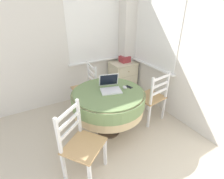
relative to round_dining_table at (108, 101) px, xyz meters
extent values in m
cube|color=silver|center=(-0.81, 1.33, 0.69)|extent=(4.10, 0.06, 2.55)
cube|color=white|center=(0.40, 1.29, 0.91)|extent=(1.10, 0.01, 1.42)
cube|color=white|center=(0.40, 1.26, 0.18)|extent=(1.18, 0.07, 0.02)
cube|color=white|center=(1.23, 0.47, 0.91)|extent=(0.01, 1.10, 1.42)
cube|color=white|center=(1.20, 0.47, 0.18)|extent=(0.07, 1.18, 0.02)
cube|color=silver|center=(1.09, 1.16, 0.69)|extent=(0.28, 0.28, 2.55)
cylinder|color=#4C3D2D|center=(0.00, 0.00, -0.57)|extent=(0.36, 0.36, 0.03)
cylinder|color=#4C3D2D|center=(0.00, 0.00, -0.21)|extent=(0.11, 0.11, 0.68)
cylinder|color=tan|center=(0.00, 0.00, -0.02)|extent=(1.05, 1.05, 0.30)
cylinder|color=#6B8451|center=(0.00, 0.00, 0.04)|extent=(1.08, 1.08, 0.18)
cylinder|color=#6B8451|center=(0.00, 0.00, 0.14)|extent=(1.02, 1.02, 0.02)
cube|color=silver|center=(0.04, -0.01, 0.16)|extent=(0.34, 0.29, 0.02)
cube|color=silver|center=(0.05, 0.01, 0.17)|extent=(0.28, 0.20, 0.00)
cube|color=silver|center=(0.08, 0.13, 0.27)|extent=(0.30, 0.16, 0.21)
cube|color=black|center=(0.08, 0.12, 0.27)|extent=(0.27, 0.13, 0.18)
ellipsoid|color=silver|center=(0.26, -0.04, 0.17)|extent=(0.05, 0.08, 0.04)
cube|color=black|center=(0.34, -0.03, 0.15)|extent=(0.08, 0.13, 0.01)
cube|color=black|center=(0.34, -0.03, 0.16)|extent=(0.06, 0.09, 0.00)
cube|color=tan|center=(-0.08, 0.79, -0.15)|extent=(0.41, 0.45, 0.02)
cube|color=white|center=(-0.24, 0.99, -0.37)|extent=(0.04, 0.04, 0.42)
cube|color=white|center=(-0.26, 0.61, -0.37)|extent=(0.04, 0.04, 0.42)
cube|color=white|center=(0.10, 0.98, -0.37)|extent=(0.04, 0.04, 0.42)
cube|color=white|center=(0.08, 0.59, -0.37)|extent=(0.04, 0.04, 0.42)
cube|color=white|center=(0.10, 0.98, 0.09)|extent=(0.03, 0.03, 0.46)
cube|color=white|center=(0.08, 0.59, 0.09)|extent=(0.03, 0.03, 0.46)
cube|color=white|center=(0.09, 0.78, 0.27)|extent=(0.04, 0.38, 0.04)
cube|color=white|center=(0.09, 0.78, 0.15)|extent=(0.04, 0.38, 0.04)
cube|color=white|center=(0.09, 0.78, 0.03)|extent=(0.04, 0.38, 0.04)
cube|color=tan|center=(0.79, -0.03, -0.15)|extent=(0.49, 0.45, 0.02)
cube|color=white|center=(0.96, 0.16, -0.37)|extent=(0.04, 0.04, 0.42)
cube|color=white|center=(0.58, 0.11, -0.37)|extent=(0.04, 0.04, 0.42)
cube|color=white|center=(1.01, -0.18, -0.37)|extent=(0.04, 0.04, 0.42)
cube|color=white|center=(0.63, -0.23, -0.37)|extent=(0.04, 0.04, 0.42)
cube|color=white|center=(1.01, -0.18, 0.09)|extent=(0.04, 0.04, 0.46)
cube|color=white|center=(0.63, -0.23, 0.09)|extent=(0.04, 0.04, 0.46)
cube|color=white|center=(0.82, -0.20, 0.27)|extent=(0.38, 0.08, 0.04)
cube|color=white|center=(0.82, -0.20, 0.15)|extent=(0.38, 0.08, 0.04)
cube|color=white|center=(0.82, -0.20, 0.03)|extent=(0.38, 0.08, 0.04)
cube|color=tan|center=(-0.60, -0.52, -0.15)|extent=(0.58, 0.58, 0.02)
cube|color=white|center=(-0.65, -0.77, -0.37)|extent=(0.05, 0.05, 0.42)
cube|color=white|center=(-0.35, -0.54, -0.37)|extent=(0.05, 0.05, 0.42)
cube|color=white|center=(-0.86, -0.50, -0.37)|extent=(0.05, 0.05, 0.42)
cube|color=white|center=(-0.55, -0.27, -0.37)|extent=(0.05, 0.05, 0.42)
cube|color=white|center=(-0.86, -0.50, 0.09)|extent=(0.04, 0.04, 0.46)
cube|color=white|center=(-0.55, -0.27, 0.09)|extent=(0.04, 0.04, 0.46)
cube|color=white|center=(-0.70, -0.38, 0.27)|extent=(0.32, 0.25, 0.04)
cube|color=white|center=(-0.70, -0.38, 0.15)|extent=(0.32, 0.25, 0.04)
cube|color=white|center=(-0.70, -0.38, 0.03)|extent=(0.32, 0.25, 0.04)
cube|color=beige|center=(0.94, 1.04, -0.24)|extent=(0.51, 0.43, 0.69)
cube|color=beige|center=(0.94, 1.04, 0.12)|extent=(0.53, 0.45, 0.02)
cube|color=beige|center=(0.94, 0.83, -0.01)|extent=(0.45, 0.01, 0.20)
sphere|color=olive|center=(0.94, 0.82, -0.01)|extent=(0.02, 0.02, 0.02)
cube|color=beige|center=(0.94, 0.83, -0.24)|extent=(0.45, 0.01, 0.20)
sphere|color=olive|center=(0.94, 0.82, -0.24)|extent=(0.02, 0.02, 0.02)
cube|color=beige|center=(0.94, 0.83, -0.47)|extent=(0.45, 0.01, 0.20)
sphere|color=olive|center=(0.94, 0.82, -0.47)|extent=(0.02, 0.02, 0.02)
cube|color=#9E3338|center=(0.99, 1.07, 0.19)|extent=(0.20, 0.19, 0.12)
camera|label=1|loc=(-1.06, -1.95, 1.34)|focal=28.00mm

